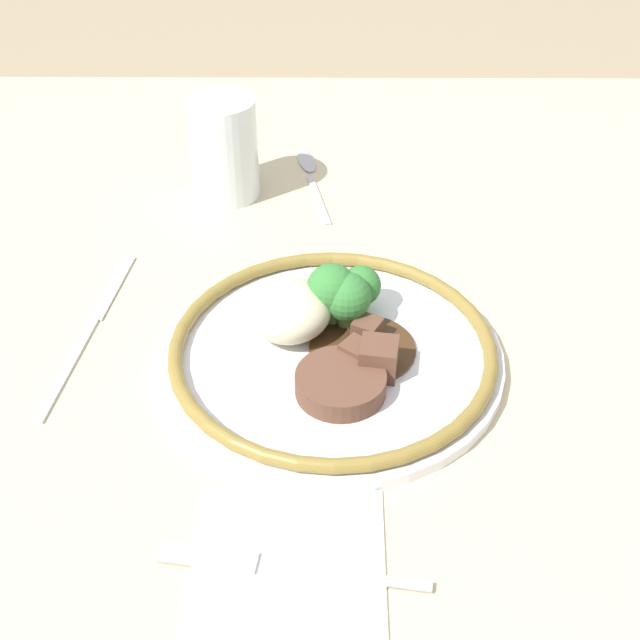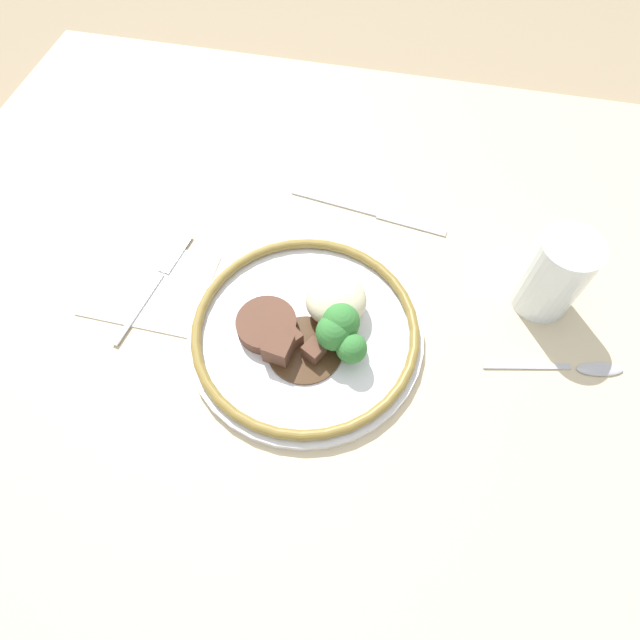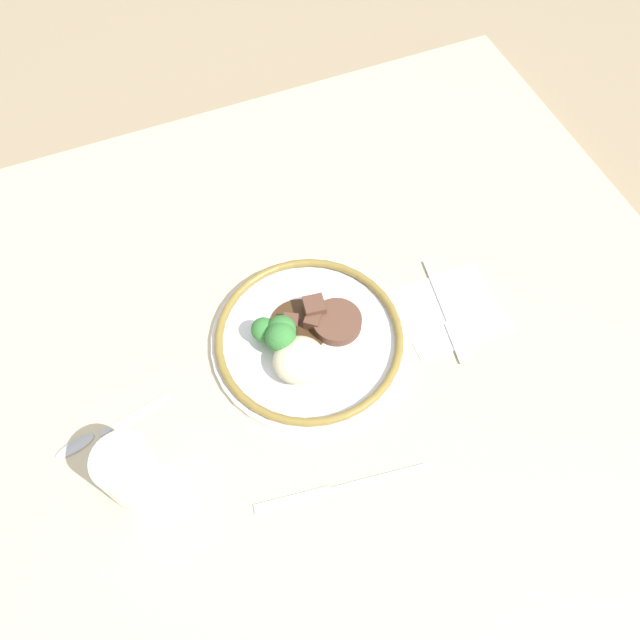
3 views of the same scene
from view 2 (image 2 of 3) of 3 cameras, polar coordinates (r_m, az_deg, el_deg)
ground_plane at (r=0.65m, az=-1.72°, el=-2.70°), size 8.00×8.00×0.00m
dining_table at (r=0.63m, az=-1.77°, el=-1.67°), size 1.16×1.05×0.05m
napkin at (r=0.68m, az=-18.81°, el=3.85°), size 0.15×0.13×0.00m
plate at (r=0.59m, az=-1.18°, el=-0.94°), size 0.28×0.28×0.07m
juice_glass at (r=0.65m, az=25.10°, el=4.48°), size 0.07×0.07×0.11m
fork at (r=0.68m, az=-17.74°, el=4.86°), size 0.04×0.18×0.00m
knife at (r=0.72m, az=6.04°, el=12.00°), size 0.23×0.04×0.00m
spoon at (r=0.65m, az=27.72°, el=-4.99°), size 0.16×0.05×0.01m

